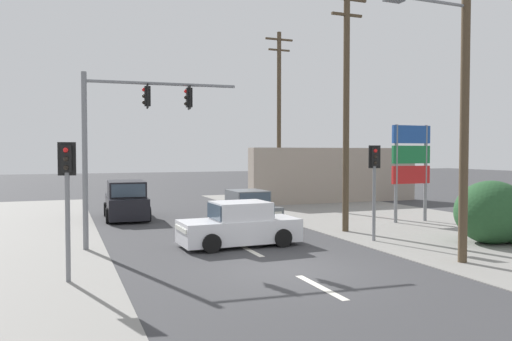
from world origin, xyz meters
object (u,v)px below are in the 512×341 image
object	(u,v)px
pedestal_signal_right_kerb	(374,176)
sedan_kerbside_parked	(248,209)
utility_pole_foreground_right	(462,73)
utility_pole_midground_right	(346,105)
utility_pole_background_right	(279,115)
traffic_signal_mast	(124,128)
shopping_plaza_sign	(411,159)
suv_oncoming_mid	(126,201)
pedestal_signal_left_kerb	(67,188)
sedan_receding_far	(240,226)

from	to	relation	value
pedestal_signal_right_kerb	sedan_kerbside_parked	size ratio (longest dim) A/B	0.84
utility_pole_foreground_right	utility_pole_midground_right	size ratio (longest dim) A/B	1.05
utility_pole_midground_right	utility_pole_background_right	bearing A→B (deg)	81.17
traffic_signal_mast	shopping_plaza_sign	world-z (taller)	traffic_signal_mast
utility_pole_foreground_right	shopping_plaza_sign	distance (m)	9.25
traffic_signal_mast	shopping_plaza_sign	size ratio (longest dim) A/B	1.30
utility_pole_background_right	suv_oncoming_mid	world-z (taller)	utility_pole_background_right
traffic_signal_mast	suv_oncoming_mid	bearing A→B (deg)	83.01
utility_pole_foreground_right	pedestal_signal_left_kerb	size ratio (longest dim) A/B	2.96
pedestal_signal_left_kerb	shopping_plaza_sign	distance (m)	16.33
utility_pole_midground_right	sedan_kerbside_parked	bearing A→B (deg)	130.47
pedestal_signal_right_kerb	sedan_receding_far	world-z (taller)	pedestal_signal_right_kerb
utility_pole_foreground_right	sedan_kerbside_parked	size ratio (longest dim) A/B	2.47
pedestal_signal_right_kerb	suv_oncoming_mid	bearing A→B (deg)	128.36
utility_pole_background_right	pedestal_signal_right_kerb	xyz separation A→B (m)	(-1.85, -12.82, -3.19)
utility_pole_midground_right	sedan_receding_far	bearing A→B (deg)	-165.49
utility_pole_background_right	sedan_kerbside_parked	world-z (taller)	utility_pole_background_right
sedan_receding_far	shopping_plaza_sign	bearing A→B (deg)	15.71
utility_pole_background_right	sedan_receding_far	bearing A→B (deg)	-119.84
utility_pole_foreground_right	sedan_kerbside_parked	distance (m)	11.47
pedestal_signal_left_kerb	utility_pole_foreground_right	bearing A→B (deg)	-9.79
sedan_kerbside_parked	traffic_signal_mast	bearing A→B (deg)	-147.24
utility_pole_foreground_right	pedestal_signal_right_kerb	distance (m)	5.15
utility_pole_foreground_right	utility_pole_midground_right	xyz separation A→B (m)	(-0.01, 6.35, -0.38)
sedan_receding_far	suv_oncoming_mid	bearing A→B (deg)	107.94
utility_pole_background_right	sedan_kerbside_parked	size ratio (longest dim) A/B	2.52
utility_pole_background_right	sedan_kerbside_parked	bearing A→B (deg)	-123.86
utility_pole_background_right	sedan_receding_far	world-z (taller)	utility_pole_background_right
utility_pole_midground_right	suv_oncoming_mid	world-z (taller)	utility_pole_midground_right
utility_pole_midground_right	pedestal_signal_right_kerb	distance (m)	3.70
pedestal_signal_left_kerb	suv_oncoming_mid	distance (m)	12.40
utility_pole_midground_right	sedan_kerbside_parked	size ratio (longest dim) A/B	2.36
utility_pole_midground_right	utility_pole_foreground_right	bearing A→B (deg)	-89.87
pedestal_signal_left_kerb	utility_pole_background_right	bearing A→B (deg)	50.14
traffic_signal_mast	sedan_kerbside_parked	distance (m)	7.85
utility_pole_midground_right	shopping_plaza_sign	size ratio (longest dim) A/B	2.18
utility_pole_background_right	shopping_plaza_sign	bearing A→B (deg)	-73.20
utility_pole_midground_right	suv_oncoming_mid	bearing A→B (deg)	136.90
shopping_plaza_sign	sedan_receding_far	bearing A→B (deg)	-164.29
utility_pole_midground_right	pedestal_signal_left_kerb	world-z (taller)	utility_pole_midground_right
sedan_receding_far	pedestal_signal_left_kerb	bearing A→B (deg)	-151.16
suv_oncoming_mid	traffic_signal_mast	bearing A→B (deg)	-96.99
pedestal_signal_left_kerb	utility_pole_midground_right	bearing A→B (deg)	22.41
pedestal_signal_right_kerb	shopping_plaza_sign	world-z (taller)	shopping_plaza_sign
utility_pole_background_right	pedestal_signal_left_kerb	distance (m)	19.74
utility_pole_midground_right	shopping_plaza_sign	distance (m)	5.12
pedestal_signal_left_kerb	sedan_receding_far	distance (m)	6.74
utility_pole_background_right	sedan_kerbside_parked	distance (m)	9.68
utility_pole_midground_right	sedan_receding_far	xyz separation A→B (m)	(-5.15, -1.33, -4.56)
utility_pole_background_right	pedestal_signal_left_kerb	size ratio (longest dim) A/B	3.01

